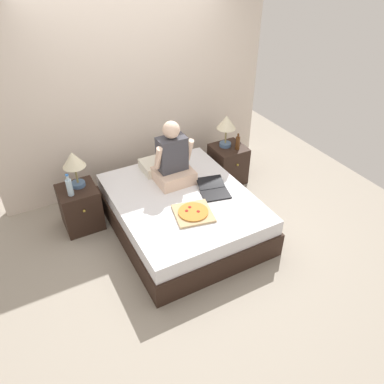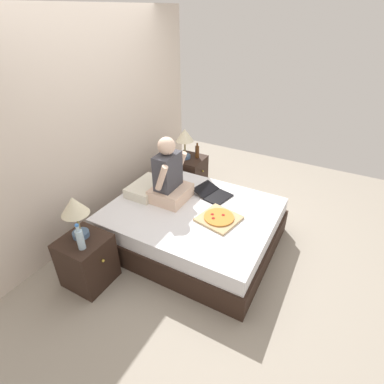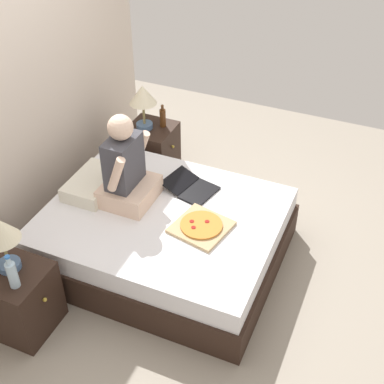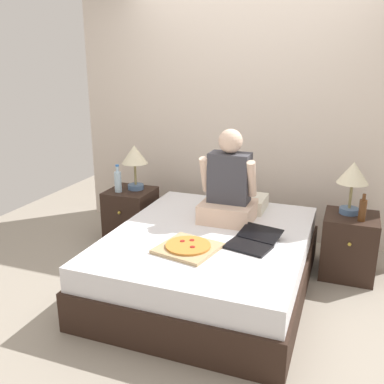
{
  "view_description": "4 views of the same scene",
  "coord_description": "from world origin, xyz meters",
  "px_view_note": "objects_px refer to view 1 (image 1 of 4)",
  "views": [
    {
      "loc": [
        -1.56,
        -3.12,
        3.05
      ],
      "look_at": [
        0.0,
        -0.24,
        0.69
      ],
      "focal_mm": 35.0,
      "sensor_mm": 36.0,
      "label": 1
    },
    {
      "loc": [
        -2.48,
        -1.36,
        2.45
      ],
      "look_at": [
        -0.1,
        -0.05,
        0.78
      ],
      "focal_mm": 28.0,
      "sensor_mm": 36.0,
      "label": 2
    },
    {
      "loc": [
        -2.91,
        -1.51,
        3.25
      ],
      "look_at": [
        0.09,
        -0.22,
        0.7
      ],
      "focal_mm": 50.0,
      "sensor_mm": 36.0,
      "label": 3
    },
    {
      "loc": [
        0.98,
        -3.0,
        1.8
      ],
      "look_at": [
        -0.15,
        -0.01,
        0.81
      ],
      "focal_mm": 40.0,
      "sensor_mm": 36.0,
      "label": 4
    }
  ],
  "objects_px": {
    "water_bottle": "(69,187)",
    "laptop": "(214,190)",
    "nightstand_left": "(80,207)",
    "nightstand_right": "(228,164)",
    "beer_bottle": "(238,143)",
    "pizza_box": "(193,213)",
    "bed": "(182,213)",
    "lamp_on_right_nightstand": "(226,124)",
    "lamp_on_left_nightstand": "(74,162)",
    "person_seated": "(173,160)"
  },
  "relations": [
    {
      "from": "person_seated",
      "to": "pizza_box",
      "type": "xyz_separation_m",
      "value": [
        -0.1,
        -0.69,
        -0.27
      ]
    },
    {
      "from": "beer_bottle",
      "to": "pizza_box",
      "type": "bearing_deg",
      "value": -142.73
    },
    {
      "from": "laptop",
      "to": "pizza_box",
      "type": "distance_m",
      "value": 0.48
    },
    {
      "from": "nightstand_right",
      "to": "pizza_box",
      "type": "height_order",
      "value": "nightstand_right"
    },
    {
      "from": "person_seated",
      "to": "laptop",
      "type": "relative_size",
      "value": 1.64
    },
    {
      "from": "laptop",
      "to": "pizza_box",
      "type": "relative_size",
      "value": 1.0
    },
    {
      "from": "laptop",
      "to": "pizza_box",
      "type": "height_order",
      "value": "laptop"
    },
    {
      "from": "nightstand_right",
      "to": "beer_bottle",
      "type": "bearing_deg",
      "value": -54.99
    },
    {
      "from": "bed",
      "to": "pizza_box",
      "type": "bearing_deg",
      "value": -97.28
    },
    {
      "from": "nightstand_right",
      "to": "lamp_on_right_nightstand",
      "type": "distance_m",
      "value": 0.6
    },
    {
      "from": "beer_bottle",
      "to": "laptop",
      "type": "height_order",
      "value": "beer_bottle"
    },
    {
      "from": "nightstand_left",
      "to": "water_bottle",
      "type": "height_order",
      "value": "water_bottle"
    },
    {
      "from": "lamp_on_right_nightstand",
      "to": "beer_bottle",
      "type": "distance_m",
      "value": 0.29
    },
    {
      "from": "beer_bottle",
      "to": "laptop",
      "type": "xyz_separation_m",
      "value": [
        -0.76,
        -0.64,
        -0.14
      ]
    },
    {
      "from": "bed",
      "to": "lamp_on_right_nightstand",
      "type": "height_order",
      "value": "lamp_on_right_nightstand"
    },
    {
      "from": "pizza_box",
      "to": "lamp_on_right_nightstand",
      "type": "bearing_deg",
      "value": 44.2
    },
    {
      "from": "bed",
      "to": "lamp_on_left_nightstand",
      "type": "relative_size",
      "value": 4.2
    },
    {
      "from": "nightstand_left",
      "to": "nightstand_right",
      "type": "bearing_deg",
      "value": 0.0
    },
    {
      "from": "lamp_on_left_nightstand",
      "to": "beer_bottle",
      "type": "xyz_separation_m",
      "value": [
        2.14,
        -0.15,
        -0.23
      ]
    },
    {
      "from": "nightstand_left",
      "to": "laptop",
      "type": "distance_m",
      "value": 1.62
    },
    {
      "from": "nightstand_left",
      "to": "nightstand_right",
      "type": "relative_size",
      "value": 1.0
    },
    {
      "from": "nightstand_left",
      "to": "laptop",
      "type": "height_order",
      "value": "laptop"
    },
    {
      "from": "bed",
      "to": "beer_bottle",
      "type": "height_order",
      "value": "beer_bottle"
    },
    {
      "from": "person_seated",
      "to": "nightstand_left",
      "type": "bearing_deg",
      "value": 165.02
    },
    {
      "from": "lamp_on_right_nightstand",
      "to": "pizza_box",
      "type": "height_order",
      "value": "lamp_on_right_nightstand"
    },
    {
      "from": "nightstand_left",
      "to": "water_bottle",
      "type": "relative_size",
      "value": 1.97
    },
    {
      "from": "nightstand_right",
      "to": "person_seated",
      "type": "height_order",
      "value": "person_seated"
    },
    {
      "from": "bed",
      "to": "person_seated",
      "type": "height_order",
      "value": "person_seated"
    },
    {
      "from": "nightstand_right",
      "to": "laptop",
      "type": "distance_m",
      "value": 1.04
    },
    {
      "from": "nightstand_left",
      "to": "laptop",
      "type": "xyz_separation_m",
      "value": [
        1.42,
        -0.74,
        0.23
      ]
    },
    {
      "from": "nightstand_left",
      "to": "lamp_on_left_nightstand",
      "type": "distance_m",
      "value": 0.6
    },
    {
      "from": "nightstand_right",
      "to": "lamp_on_right_nightstand",
      "type": "height_order",
      "value": "lamp_on_right_nightstand"
    },
    {
      "from": "beer_bottle",
      "to": "pizza_box",
      "type": "xyz_separation_m",
      "value": [
        -1.17,
        -0.89,
        -0.14
      ]
    },
    {
      "from": "bed",
      "to": "water_bottle",
      "type": "distance_m",
      "value": 1.33
    },
    {
      "from": "beer_bottle",
      "to": "laptop",
      "type": "distance_m",
      "value": 1.0
    },
    {
      "from": "water_bottle",
      "to": "nightstand_left",
      "type": "bearing_deg",
      "value": 48.35
    },
    {
      "from": "nightstand_left",
      "to": "nightstand_right",
      "type": "height_order",
      "value": "same"
    },
    {
      "from": "nightstand_left",
      "to": "nightstand_right",
      "type": "distance_m",
      "value": 2.11
    },
    {
      "from": "nightstand_right",
      "to": "nightstand_left",
      "type": "bearing_deg",
      "value": 180.0
    },
    {
      "from": "bed",
      "to": "lamp_on_right_nightstand",
      "type": "relative_size",
      "value": 4.2
    },
    {
      "from": "nightstand_left",
      "to": "lamp_on_left_nightstand",
      "type": "relative_size",
      "value": 1.21
    },
    {
      "from": "bed",
      "to": "nightstand_left",
      "type": "distance_m",
      "value": 1.23
    },
    {
      "from": "nightstand_left",
      "to": "lamp_on_left_nightstand",
      "type": "height_order",
      "value": "lamp_on_left_nightstand"
    },
    {
      "from": "lamp_on_left_nightstand",
      "to": "nightstand_right",
      "type": "height_order",
      "value": "lamp_on_left_nightstand"
    },
    {
      "from": "nightstand_left",
      "to": "beer_bottle",
      "type": "xyz_separation_m",
      "value": [
        2.18,
        -0.1,
        0.37
      ]
    },
    {
      "from": "beer_bottle",
      "to": "lamp_on_left_nightstand",
      "type": "bearing_deg",
      "value": 175.99
    },
    {
      "from": "water_bottle",
      "to": "laptop",
      "type": "distance_m",
      "value": 1.64
    },
    {
      "from": "nightstand_left",
      "to": "beer_bottle",
      "type": "bearing_deg",
      "value": -2.63
    },
    {
      "from": "lamp_on_left_nightstand",
      "to": "pizza_box",
      "type": "bearing_deg",
      "value": -47.03
    },
    {
      "from": "water_bottle",
      "to": "person_seated",
      "type": "bearing_deg",
      "value": -9.87
    }
  ]
}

